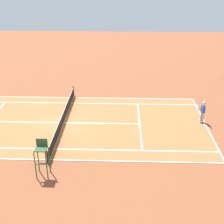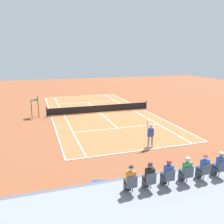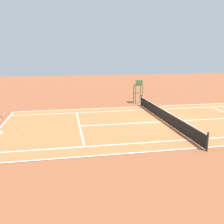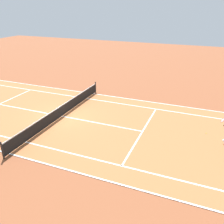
% 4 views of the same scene
% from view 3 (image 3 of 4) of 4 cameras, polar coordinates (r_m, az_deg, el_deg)
% --- Properties ---
extents(ground_plane, '(80.00, 80.00, 0.00)m').
position_cam_3_polar(ground_plane, '(19.73, 11.63, -2.19)').
color(ground_plane, brown).
extents(court, '(11.08, 23.88, 0.03)m').
position_cam_3_polar(court, '(19.72, 11.63, -2.16)').
color(court, '#B76638').
rests_on(court, ground).
extents(net, '(11.98, 0.10, 1.07)m').
position_cam_3_polar(net, '(19.60, 11.70, -0.72)').
color(net, black).
rests_on(net, ground).
extents(tennis_ball, '(0.07, 0.07, 0.07)m').
position_cam_3_polar(tennis_ball, '(17.28, -20.43, -4.91)').
color(tennis_ball, '#D1E533').
rests_on(tennis_ball, ground).
extents(umpire_chair, '(0.77, 0.77, 2.44)m').
position_cam_3_polar(umpire_chair, '(25.93, 5.91, 5.24)').
color(umpire_chair, '#2D562D').
rests_on(umpire_chair, ground).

